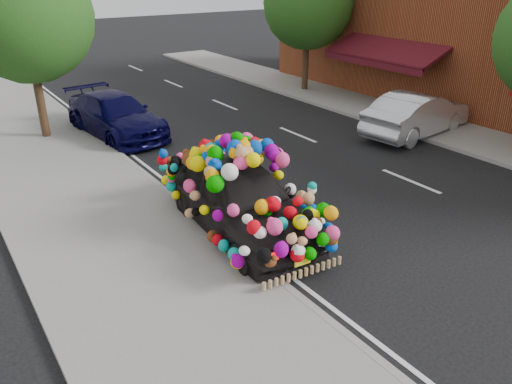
{
  "coord_description": "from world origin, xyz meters",
  "views": [
    {
      "loc": [
        -7.07,
        -8.05,
        5.46
      ],
      "look_at": [
        -1.49,
        0.14,
        0.93
      ],
      "focal_mm": 35.0,
      "sensor_mm": 36.0,
      "label": 1
    }
  ],
  "objects": [
    {
      "name": "ground",
      "position": [
        0.0,
        0.0,
        0.0
      ],
      "size": [
        100.0,
        100.0,
        0.0
      ],
      "primitive_type": "plane",
      "color": "black",
      "rests_on": "ground"
    },
    {
      "name": "kerb",
      "position": [
        -2.35,
        0.0,
        0.07
      ],
      "size": [
        0.15,
        60.0,
        0.13
      ],
      "primitive_type": "cube",
      "color": "gray",
      "rests_on": "ground"
    },
    {
      "name": "sidewalk",
      "position": [
        -4.3,
        0.0,
        0.06
      ],
      "size": [
        4.0,
        60.0,
        0.12
      ],
      "primitive_type": "cube",
      "color": "gray",
      "rests_on": "ground"
    },
    {
      "name": "navy_sedan",
      "position": [
        -1.63,
        8.57,
        0.71
      ],
      "size": [
        2.52,
        5.07,
        1.42
      ],
      "primitive_type": "imported",
      "rotation": [
        0.0,
        0.0,
        0.11
      ],
      "color": "black",
      "rests_on": "ground"
    },
    {
      "name": "plush_art_car",
      "position": [
        -1.8,
        0.29,
        1.16
      ],
      "size": [
        2.59,
        5.04,
        2.25
      ],
      "rotation": [
        0.0,
        0.0,
        -0.07
      ],
      "color": "black",
      "rests_on": "ground"
    },
    {
      "name": "footpath_far",
      "position": [
        8.2,
        3.0,
        0.06
      ],
      "size": [
        3.0,
        40.0,
        0.12
      ],
      "primitive_type": "cube",
      "color": "gray",
      "rests_on": "ground"
    },
    {
      "name": "silver_hatchback",
      "position": [
        7.0,
        2.7,
        0.75
      ],
      "size": [
        4.7,
        2.15,
        1.5
      ],
      "primitive_type": "imported",
      "rotation": [
        0.0,
        0.0,
        1.7
      ],
      "color": "silver",
      "rests_on": "ground"
    },
    {
      "name": "lane_markings",
      "position": [
        3.6,
        0.0,
        0.01
      ],
      "size": [
        6.0,
        50.0,
        0.01
      ],
      "primitive_type": null,
      "color": "silver",
      "rests_on": "ground"
    },
    {
      "name": "tree_near_sidewalk",
      "position": [
        -3.8,
        9.5,
        4.02
      ],
      "size": [
        4.2,
        4.2,
        6.13
      ],
      "color": "#332114",
      "rests_on": "ground"
    },
    {
      "name": "tree_far_b",
      "position": [
        8.0,
        10.0,
        3.89
      ],
      "size": [
        4.0,
        4.0,
        5.9
      ],
      "color": "#332114",
      "rests_on": "ground"
    }
  ]
}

